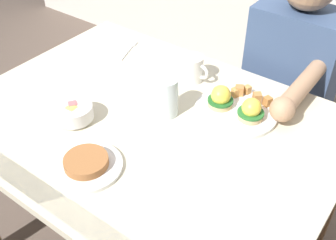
% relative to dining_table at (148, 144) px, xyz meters
% --- Properties ---
extents(dining_table, '(1.20, 0.90, 0.74)m').
position_rel_dining_table_xyz_m(dining_table, '(0.00, 0.00, 0.00)').
color(dining_table, beige).
rests_on(dining_table, ground_plane).
extents(eggs_benedict_plate, '(0.27, 0.27, 0.09)m').
position_rel_dining_table_xyz_m(eggs_benedict_plate, '(0.21, 0.20, 0.13)').
color(eggs_benedict_plate, white).
rests_on(eggs_benedict_plate, dining_table).
extents(fruit_bowl, '(0.12, 0.12, 0.06)m').
position_rel_dining_table_xyz_m(fruit_bowl, '(-0.18, -0.14, 0.14)').
color(fruit_bowl, white).
rests_on(fruit_bowl, dining_table).
extents(coffee_mug, '(0.11, 0.08, 0.09)m').
position_rel_dining_table_xyz_m(coffee_mug, '(-0.01, 0.28, 0.16)').
color(coffee_mug, white).
rests_on(coffee_mug, dining_table).
extents(fork, '(0.07, 0.15, 0.00)m').
position_rel_dining_table_xyz_m(fork, '(-0.34, 0.31, 0.11)').
color(fork, silver).
rests_on(fork, dining_table).
extents(water_glass_near, '(0.08, 0.08, 0.13)m').
position_rel_dining_table_xyz_m(water_glass_near, '(0.03, 0.07, 0.16)').
color(water_glass_near, silver).
rests_on(water_glass_near, dining_table).
extents(side_plate, '(0.20, 0.20, 0.04)m').
position_rel_dining_table_xyz_m(side_plate, '(-0.00, -0.26, 0.12)').
color(side_plate, white).
rests_on(side_plate, dining_table).
extents(diner_person, '(0.34, 0.54, 1.14)m').
position_rel_dining_table_xyz_m(diner_person, '(0.23, 0.60, 0.02)').
color(diner_person, '#33333D').
rests_on(diner_person, ground_plane).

